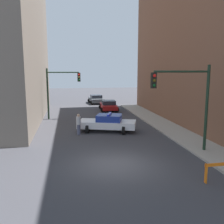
# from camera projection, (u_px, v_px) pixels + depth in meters

# --- Properties ---
(ground_plane) EXTENTS (120.00, 120.00, 0.00)m
(ground_plane) POSITION_uv_depth(u_px,v_px,m) (114.00, 164.00, 13.39)
(ground_plane) COLOR #38383D
(sidewalk_right) EXTENTS (2.40, 44.00, 0.12)m
(sidewalk_right) POSITION_uv_depth(u_px,v_px,m) (219.00, 156.00, 14.44)
(sidewalk_right) COLOR #9E998E
(sidewalk_right) RESTS_ON ground_plane
(traffic_light_near) EXTENTS (3.64, 0.35, 5.20)m
(traffic_light_near) POSITION_uv_depth(u_px,v_px,m) (189.00, 95.00, 14.74)
(traffic_light_near) COLOR black
(traffic_light_near) RESTS_ON sidewalk_right
(traffic_light_far) EXTENTS (3.44, 0.35, 5.20)m
(traffic_light_far) POSITION_uv_depth(u_px,v_px,m) (58.00, 86.00, 25.52)
(traffic_light_far) COLOR black
(traffic_light_far) RESTS_ON ground_plane
(police_car) EXTENTS (5.04, 3.21, 1.52)m
(police_car) POSITION_uv_depth(u_px,v_px,m) (108.00, 123.00, 20.58)
(police_car) COLOR white
(police_car) RESTS_ON ground_plane
(parked_car_near) EXTENTS (2.39, 4.37, 1.31)m
(parked_car_near) POSITION_uv_depth(u_px,v_px,m) (109.00, 105.00, 31.18)
(parked_car_near) COLOR maroon
(parked_car_near) RESTS_ON ground_plane
(parked_car_mid) EXTENTS (2.43, 4.39, 1.31)m
(parked_car_mid) POSITION_uv_depth(u_px,v_px,m) (96.00, 99.00, 38.22)
(parked_car_mid) COLOR #474C51
(parked_car_mid) RESTS_ON ground_plane
(pedestrian_crossing) EXTENTS (0.50, 0.50, 1.66)m
(pedestrian_crossing) POSITION_uv_depth(u_px,v_px,m) (79.00, 124.00, 19.44)
(pedestrian_crossing) COLOR #474C66
(pedestrian_crossing) RESTS_ON ground_plane
(barrier_mid) EXTENTS (1.60, 0.18, 0.90)m
(barrier_mid) POSITION_uv_depth(u_px,v_px,m) (221.00, 169.00, 11.20)
(barrier_mid) COLOR orange
(barrier_mid) RESTS_ON ground_plane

